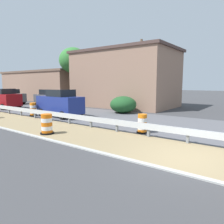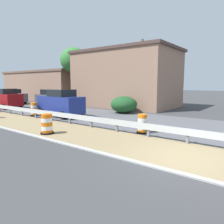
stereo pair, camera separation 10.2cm
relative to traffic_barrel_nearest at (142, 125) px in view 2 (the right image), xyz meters
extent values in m
plane|color=#3D3D3F|center=(-2.77, -3.24, -0.48)|extent=(160.00, 160.00, 0.00)
cube|color=#8E7A56|center=(-2.18, -3.24, -0.48)|extent=(3.58, 120.00, 0.01)
cube|color=#56565B|center=(3.29, -3.24, -0.48)|extent=(7.37, 120.00, 0.00)
cube|color=#ADADA8|center=(-4.07, -3.24, -0.48)|extent=(0.20, 120.00, 0.11)
cube|color=silver|center=(-0.64, -0.67, 0.07)|extent=(0.08, 46.09, 0.32)
cube|color=slate|center=(-0.56, -2.68, -0.13)|extent=(0.12, 0.12, 0.70)
cube|color=slate|center=(-0.56, -0.67, -0.13)|extent=(0.12, 0.12, 0.70)
cube|color=slate|center=(-0.56, 1.33, -0.13)|extent=(0.12, 0.12, 0.70)
cube|color=slate|center=(-0.56, 3.33, -0.13)|extent=(0.12, 0.12, 0.70)
cube|color=slate|center=(-0.56, 5.34, -0.13)|extent=(0.12, 0.12, 0.70)
cube|color=slate|center=(-0.56, 7.34, -0.13)|extent=(0.12, 0.12, 0.70)
cube|color=slate|center=(-0.56, 9.34, -0.13)|extent=(0.12, 0.12, 0.70)
cube|color=slate|center=(-0.56, 11.35, -0.13)|extent=(0.12, 0.12, 0.70)
cube|color=slate|center=(-0.56, 13.35, -0.13)|extent=(0.12, 0.12, 0.70)
cube|color=slate|center=(-0.56, 15.36, -0.13)|extent=(0.12, 0.12, 0.70)
cylinder|color=orange|center=(0.00, 0.00, -0.37)|extent=(0.51, 0.51, 0.21)
cylinder|color=white|center=(0.00, 0.00, -0.16)|extent=(0.51, 0.51, 0.21)
cylinder|color=orange|center=(0.00, 0.00, 0.05)|extent=(0.51, 0.51, 0.21)
cylinder|color=white|center=(0.00, 0.00, 0.26)|extent=(0.51, 0.51, 0.21)
cylinder|color=orange|center=(0.00, 0.00, 0.48)|extent=(0.51, 0.51, 0.21)
cylinder|color=black|center=(0.00, 0.00, -0.44)|extent=(0.63, 0.63, 0.08)
cylinder|color=orange|center=(-3.30, 4.09, -0.37)|extent=(0.59, 0.59, 0.22)
cylinder|color=white|center=(-3.30, 4.09, -0.15)|extent=(0.59, 0.59, 0.22)
cylinder|color=orange|center=(-3.30, 4.09, 0.07)|extent=(0.59, 0.59, 0.22)
cylinder|color=white|center=(-3.30, 4.09, 0.29)|extent=(0.59, 0.59, 0.22)
cylinder|color=orange|center=(-3.30, 4.09, 0.51)|extent=(0.59, 0.59, 0.22)
cylinder|color=black|center=(-3.30, 4.09, -0.44)|extent=(0.73, 0.73, 0.08)
cylinder|color=orange|center=(0.01, 10.46, -0.37)|extent=(0.50, 0.50, 0.23)
cylinder|color=white|center=(0.01, 10.46, -0.14)|extent=(0.50, 0.50, 0.23)
cylinder|color=orange|center=(0.01, 10.46, 0.09)|extent=(0.50, 0.50, 0.23)
cylinder|color=white|center=(0.01, 10.46, 0.31)|extent=(0.50, 0.50, 0.23)
cylinder|color=orange|center=(0.01, 10.46, 0.54)|extent=(0.50, 0.50, 0.23)
cylinder|color=black|center=(0.01, 10.46, -0.44)|extent=(0.63, 0.63, 0.08)
cube|color=#4C5156|center=(4.57, 13.92, 0.44)|extent=(1.83, 4.09, 1.21)
cube|color=black|center=(4.57, 14.08, 1.32)|extent=(1.62, 1.89, 0.56)
cylinder|color=black|center=(5.47, 12.59, -0.16)|extent=(0.23, 0.64, 0.64)
cylinder|color=black|center=(3.71, 12.56, -0.16)|extent=(0.23, 0.64, 0.64)
cylinder|color=black|center=(5.43, 15.27, -0.16)|extent=(0.23, 0.64, 0.64)
cylinder|color=black|center=(3.67, 15.24, -0.16)|extent=(0.23, 0.64, 0.64)
cube|color=navy|center=(1.17, 8.37, 0.53)|extent=(1.90, 4.31, 1.37)
cube|color=black|center=(1.17, 8.21, 1.49)|extent=(1.64, 2.01, 0.56)
cylinder|color=black|center=(0.37, 9.81, -0.16)|extent=(0.25, 0.65, 0.64)
cylinder|color=black|center=(2.10, 9.74, -0.16)|extent=(0.25, 0.65, 0.64)
cylinder|color=black|center=(0.25, 7.01, -0.16)|extent=(0.25, 0.65, 0.64)
cylinder|color=black|center=(1.98, 6.94, -0.16)|extent=(0.25, 0.65, 0.64)
cube|color=#4C5156|center=(4.51, 22.48, 0.39)|extent=(1.88, 4.63, 1.10)
cube|color=black|center=(4.51, 22.67, 1.22)|extent=(1.68, 2.13, 0.56)
cylinder|color=black|center=(5.42, 20.95, -0.16)|extent=(0.22, 0.64, 0.64)
cylinder|color=black|center=(3.57, 20.97, -0.16)|extent=(0.22, 0.64, 0.64)
cylinder|color=black|center=(5.44, 24.00, -0.16)|extent=(0.22, 0.64, 0.64)
cylinder|color=black|center=(3.59, 24.01, -0.16)|extent=(0.22, 0.64, 0.64)
cube|color=maroon|center=(1.34, 18.09, 0.49)|extent=(1.84, 4.59, 1.30)
cube|color=black|center=(1.34, 17.91, 1.42)|extent=(1.63, 2.12, 0.56)
cylinder|color=black|center=(2.22, 19.61, -0.16)|extent=(0.23, 0.64, 0.64)
cylinder|color=black|center=(0.46, 16.57, -0.16)|extent=(0.23, 0.64, 0.64)
cylinder|color=black|center=(2.25, 16.59, -0.16)|extent=(0.23, 0.64, 0.64)
cube|color=#93705B|center=(11.35, 8.58, 2.68)|extent=(7.23, 11.59, 6.32)
cube|color=#4C3833|center=(11.35, 8.58, 5.99)|extent=(7.52, 12.05, 0.30)
cube|color=#93705B|center=(11.79, 25.08, 1.75)|extent=(6.39, 15.71, 4.45)
cube|color=brown|center=(11.79, 25.08, 4.12)|extent=(6.64, 16.34, 0.30)
cylinder|color=brown|center=(8.56, 4.86, 3.03)|extent=(0.24, 0.24, 7.02)
cube|color=brown|center=(8.56, 4.86, 6.04)|extent=(0.12, 1.80, 0.10)
ellipsoid|color=#1E4C23|center=(6.13, 5.34, 0.30)|extent=(2.47, 2.47, 1.57)
cylinder|color=#4C3D2D|center=(9.72, 15.72, 1.67)|extent=(0.36, 0.36, 4.29)
ellipsoid|color=#337533|center=(9.72, 15.72, 5.31)|extent=(3.73, 3.73, 3.36)
camera|label=1|loc=(-10.28, -5.51, 2.27)|focal=33.85mm
camera|label=2|loc=(-10.22, -5.60, 2.27)|focal=33.85mm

